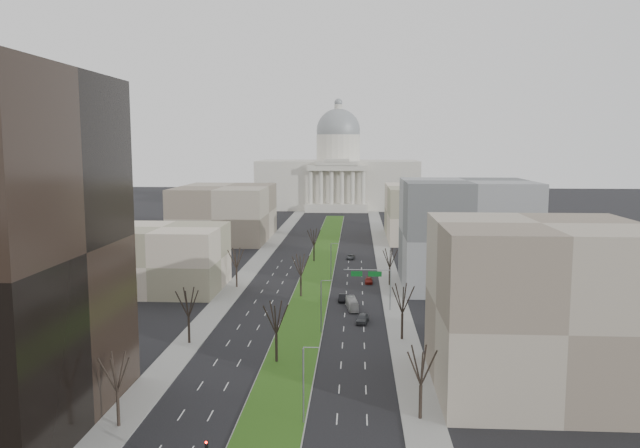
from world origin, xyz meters
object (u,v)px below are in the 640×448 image
at_px(car_black, 342,298).
at_px(box_van, 352,304).
at_px(car_red, 369,280).
at_px(car_grey_near, 362,319).
at_px(car_grey_far, 351,257).

bearing_deg(car_black, box_van, -69.63).
bearing_deg(box_van, car_red, 74.13).
relative_size(car_grey_near, box_van, 0.62).
bearing_deg(car_black, car_red, 73.65).
bearing_deg(car_grey_near, car_black, 114.02).
xyz_separation_m(car_black, box_van, (2.01, -6.05, 0.35)).
bearing_deg(car_red, car_grey_far, 99.21).
xyz_separation_m(car_grey_near, car_grey_far, (-2.76, 63.25, -0.18)).
xyz_separation_m(car_red, box_van, (-3.67, -23.23, 0.42)).
distance_m(car_black, box_van, 6.39).
relative_size(car_black, car_grey_far, 0.96).
xyz_separation_m(car_grey_near, car_red, (1.73, 32.64, -0.17)).
bearing_deg(box_van, car_black, 101.52).
height_order(car_grey_near, car_red, car_grey_near).
bearing_deg(car_black, car_grey_far, 90.52).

